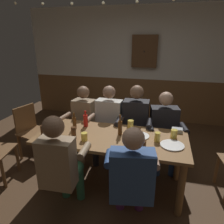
# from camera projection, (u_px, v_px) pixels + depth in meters

# --- Properties ---
(ground_plane) EXTENTS (6.45, 6.45, 0.00)m
(ground_plane) POSITION_uv_depth(u_px,v_px,m) (112.00, 182.00, 2.93)
(ground_plane) COLOR #4C331E
(back_wall_upper) EXTENTS (5.38, 0.12, 1.60)m
(back_wall_upper) POSITION_uv_depth(u_px,v_px,m) (140.00, 43.00, 4.69)
(back_wall_upper) COLOR silver
(back_wall_wainscot) EXTENTS (5.38, 0.12, 1.00)m
(back_wall_wainscot) POSITION_uv_depth(u_px,v_px,m) (138.00, 99.00, 5.13)
(back_wall_wainscot) COLOR brown
(back_wall_wainscot) RESTS_ON ground_plane
(dining_table) EXTENTS (1.92, 0.81, 0.74)m
(dining_table) POSITION_uv_depth(u_px,v_px,m) (111.00, 143.00, 2.68)
(dining_table) COLOR brown
(dining_table) RESTS_ON ground_plane
(person_0) EXTENTS (0.52, 0.56, 1.20)m
(person_0) POSITION_uv_depth(u_px,v_px,m) (82.00, 119.00, 3.41)
(person_0) COLOR #997F60
(person_0) RESTS_ON ground_plane
(person_1) EXTENTS (0.57, 0.51, 1.23)m
(person_1) POSITION_uv_depth(u_px,v_px,m) (108.00, 121.00, 3.30)
(person_1) COLOR silver
(person_1) RESTS_ON ground_plane
(person_2) EXTENTS (0.54, 0.53, 1.26)m
(person_2) POSITION_uv_depth(u_px,v_px,m) (135.00, 122.00, 3.20)
(person_2) COLOR black
(person_2) RESTS_ON ground_plane
(person_3) EXTENTS (0.59, 0.59, 1.18)m
(person_3) POSITION_uv_depth(u_px,v_px,m) (164.00, 127.00, 3.11)
(person_3) COLOR black
(person_3) RESTS_ON ground_plane
(person_4) EXTENTS (0.52, 0.52, 1.24)m
(person_4) POSITION_uv_depth(u_px,v_px,m) (60.00, 163.00, 2.18)
(person_4) COLOR #997F60
(person_4) RESTS_ON ground_plane
(person_5) EXTENTS (0.59, 0.56, 1.20)m
(person_5) POSITION_uv_depth(u_px,v_px,m) (132.00, 176.00, 2.01)
(person_5) COLOR #2D4C84
(person_5) RESTS_ON ground_plane
(chair_empty_near_right) EXTENTS (0.54, 0.54, 0.88)m
(chair_empty_near_right) POSITION_uv_depth(u_px,v_px,m) (32.00, 130.00, 3.44)
(chair_empty_near_right) COLOR brown
(chair_empty_near_right) RESTS_ON ground_plane
(condiment_caddy) EXTENTS (0.14, 0.10, 0.05)m
(condiment_caddy) POSITION_uv_depth(u_px,v_px,m) (177.00, 130.00, 2.76)
(condiment_caddy) COLOR #B2B7BC
(condiment_caddy) RESTS_ON dining_table
(plate_0) EXTENTS (0.24, 0.24, 0.01)m
(plate_0) POSITION_uv_depth(u_px,v_px,m) (140.00, 136.00, 2.64)
(plate_0) COLOR white
(plate_0) RESTS_ON dining_table
(plate_1) EXTENTS (0.28, 0.28, 0.01)m
(plate_1) POSITION_uv_depth(u_px,v_px,m) (172.00, 145.00, 2.41)
(plate_1) COLOR white
(plate_1) RESTS_ON dining_table
(bottle_0) EXTENTS (0.06, 0.06, 0.27)m
(bottle_0) POSITION_uv_depth(u_px,v_px,m) (120.00, 127.00, 2.65)
(bottle_0) COLOR #593314
(bottle_0) RESTS_ON dining_table
(bottle_1) EXTENTS (0.05, 0.05, 0.23)m
(bottle_1) POSITION_uv_depth(u_px,v_px,m) (74.00, 123.00, 2.84)
(bottle_1) COLOR #593314
(bottle_1) RESTS_ON dining_table
(bottle_2) EXTENTS (0.06, 0.06, 0.23)m
(bottle_2) POSITION_uv_depth(u_px,v_px,m) (86.00, 120.00, 2.91)
(bottle_2) COLOR red
(bottle_2) RESTS_ON dining_table
(pint_glass_0) EXTENTS (0.08, 0.08, 0.10)m
(pint_glass_0) POSITION_uv_depth(u_px,v_px,m) (84.00, 137.00, 2.52)
(pint_glass_0) COLOR #E5C64C
(pint_glass_0) RESTS_ON dining_table
(pint_glass_1) EXTENTS (0.07, 0.07, 0.12)m
(pint_glass_1) POSITION_uv_depth(u_px,v_px,m) (157.00, 137.00, 2.49)
(pint_glass_1) COLOR #E5C64C
(pint_glass_1) RESTS_ON dining_table
(pint_glass_2) EXTENTS (0.08, 0.08, 0.11)m
(pint_glass_2) POSITION_uv_depth(u_px,v_px,m) (174.00, 134.00, 2.59)
(pint_glass_2) COLOR #E5C64C
(pint_glass_2) RESTS_ON dining_table
(pint_glass_3) EXTENTS (0.06, 0.06, 0.15)m
(pint_glass_3) POSITION_uv_depth(u_px,v_px,m) (74.00, 133.00, 2.57)
(pint_glass_3) COLOR #4C2D19
(pint_glass_3) RESTS_ON dining_table
(pint_glass_4) EXTENTS (0.06, 0.06, 0.13)m
(pint_glass_4) POSITION_uv_depth(u_px,v_px,m) (43.00, 130.00, 2.66)
(pint_glass_4) COLOR #4C2D19
(pint_glass_4) RESTS_ON dining_table
(pint_glass_5) EXTENTS (0.08, 0.08, 0.15)m
(pint_glass_5) POSITION_uv_depth(u_px,v_px,m) (130.00, 126.00, 2.77)
(pint_glass_5) COLOR #E5C64C
(pint_glass_5) RESTS_ON dining_table
(pint_glass_6) EXTENTS (0.08, 0.08, 0.14)m
(pint_glass_6) POSITION_uv_depth(u_px,v_px,m) (142.00, 146.00, 2.26)
(pint_glass_6) COLOR #4C2D19
(pint_glass_6) RESTS_ON dining_table
(wall_dart_cabinet) EXTENTS (0.56, 0.15, 0.70)m
(wall_dart_cabinet) POSITION_uv_depth(u_px,v_px,m) (145.00, 51.00, 4.60)
(wall_dart_cabinet) COLOR brown
(string_lights) EXTENTS (3.80, 0.04, 0.11)m
(string_lights) POSITION_uv_depth(u_px,v_px,m) (120.00, 0.00, 2.49)
(string_lights) COLOR #F9EAB2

